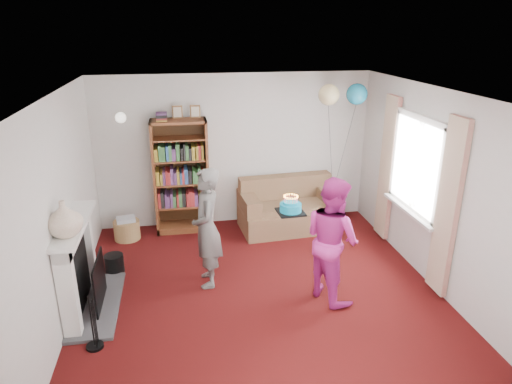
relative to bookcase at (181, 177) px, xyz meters
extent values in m
plane|color=black|center=(0.90, -2.30, -0.90)|extent=(5.00, 5.00, 0.00)
cube|color=silver|center=(0.90, 0.21, 0.35)|extent=(4.50, 0.02, 2.50)
cube|color=silver|center=(-1.36, -2.30, 0.35)|extent=(0.02, 5.00, 2.50)
cube|color=silver|center=(3.16, -2.30, 0.35)|extent=(0.02, 5.00, 2.50)
cube|color=white|center=(0.90, -2.30, 1.60)|extent=(4.50, 5.00, 0.01)
cube|color=#3F3F42|center=(-1.10, -2.10, -0.88)|extent=(0.55, 1.40, 0.04)
cube|color=white|center=(-1.25, -2.65, -0.37)|extent=(0.18, 0.14, 1.06)
cube|color=white|center=(-1.25, -1.55, -0.37)|extent=(0.18, 0.14, 1.06)
cube|color=white|center=(-1.25, -2.10, 0.10)|extent=(0.18, 1.24, 0.16)
cube|color=white|center=(-1.22, -2.10, 0.20)|extent=(0.28, 1.35, 0.05)
cube|color=black|center=(-1.27, -2.10, -0.42)|extent=(0.10, 0.80, 0.86)
cube|color=black|center=(-1.03, -2.10, -0.57)|extent=(0.02, 0.70, 0.60)
cylinder|color=black|center=(-1.00, -2.88, -0.58)|extent=(0.18, 0.18, 0.64)
cylinder|color=black|center=(-0.97, -1.30, -0.77)|extent=(0.26, 0.26, 0.26)
cube|color=white|center=(3.11, -1.70, 1.17)|extent=(0.08, 1.30, 0.08)
cube|color=white|center=(3.11, -1.70, -0.08)|extent=(0.08, 1.30, 0.08)
cube|color=white|center=(3.14, -1.70, 0.55)|extent=(0.01, 1.15, 1.20)
cube|color=white|center=(3.08, -1.70, -0.11)|extent=(0.14, 1.32, 0.04)
cube|color=#C2B792|center=(3.10, -2.52, 0.25)|extent=(0.07, 0.38, 2.20)
cube|color=#C2B792|center=(3.10, -0.88, 0.25)|extent=(0.07, 0.38, 2.20)
cylinder|color=gold|center=(-0.85, 0.15, 1.00)|extent=(0.04, 0.12, 0.04)
sphere|color=white|center=(-0.85, 0.06, 0.98)|extent=(0.16, 0.16, 0.16)
cube|color=#472B14|center=(0.00, 0.16, 0.01)|extent=(0.87, 0.04, 1.84)
cube|color=brown|center=(-0.41, -0.03, 0.01)|extent=(0.04, 0.42, 1.84)
cube|color=brown|center=(0.42, -0.03, 0.01)|extent=(0.04, 0.42, 1.84)
cube|color=brown|center=(0.00, -0.03, 0.91)|extent=(0.87, 0.42, 0.04)
cube|color=brown|center=(0.00, -0.03, -0.85)|extent=(0.87, 0.42, 0.10)
cube|color=brown|center=(0.00, -0.03, -0.47)|extent=(0.79, 0.38, 0.03)
cube|color=brown|center=(0.00, -0.03, -0.08)|extent=(0.79, 0.38, 0.02)
cube|color=brown|center=(0.00, -0.03, 0.30)|extent=(0.79, 0.38, 0.02)
cube|color=brown|center=(0.00, -0.03, 0.64)|extent=(0.79, 0.38, 0.02)
cube|color=maroon|center=(-0.24, -0.05, 0.99)|extent=(0.16, 0.22, 0.12)
cube|color=brown|center=(0.00, 0.02, 1.04)|extent=(0.16, 0.02, 0.20)
cube|color=brown|center=(0.27, 0.02, 1.04)|extent=(0.16, 0.02, 0.20)
cube|color=brown|center=(1.72, -0.30, -0.72)|extent=(1.58, 0.84, 0.37)
cube|color=brown|center=(1.72, 0.00, -0.39)|extent=(1.58, 0.24, 0.65)
cube|color=brown|center=(1.05, -0.30, -0.53)|extent=(0.24, 0.79, 0.51)
cube|color=brown|center=(2.39, -0.30, -0.53)|extent=(0.24, 0.79, 0.51)
cube|color=brown|center=(1.37, -0.38, -0.50)|extent=(0.67, 0.54, 0.12)
cube|color=brown|center=(2.08, -0.38, -0.50)|extent=(0.67, 0.54, 0.12)
cylinder|color=#997147|center=(-0.90, -0.25, -0.75)|extent=(0.40, 0.40, 0.30)
cube|color=beige|center=(-0.90, -0.25, -0.57)|extent=(0.28, 0.22, 0.06)
imported|color=black|center=(0.28, -1.78, -0.12)|extent=(0.38, 0.58, 1.57)
imported|color=#B82481|center=(1.75, -2.34, -0.12)|extent=(0.83, 0.92, 1.56)
cube|color=black|center=(1.30, -2.03, 0.13)|extent=(0.32, 0.32, 0.02)
cylinder|color=#0E86A9|center=(1.30, -2.03, 0.19)|extent=(0.27, 0.27, 0.10)
cylinder|color=#0E86A9|center=(1.30, -2.03, 0.25)|extent=(0.20, 0.20, 0.04)
cylinder|color=pink|center=(1.39, -2.03, 0.29)|extent=(0.01, 0.01, 0.09)
sphere|color=orange|center=(1.39, -2.03, 0.34)|extent=(0.02, 0.02, 0.02)
cylinder|color=pink|center=(1.38, -2.00, 0.29)|extent=(0.01, 0.01, 0.09)
sphere|color=orange|center=(1.38, -2.00, 0.34)|extent=(0.02, 0.02, 0.02)
cylinder|color=pink|center=(1.36, -1.97, 0.29)|extent=(0.01, 0.01, 0.09)
sphere|color=orange|center=(1.36, -1.97, 0.34)|extent=(0.02, 0.02, 0.02)
cylinder|color=pink|center=(1.34, -1.95, 0.29)|extent=(0.01, 0.01, 0.09)
sphere|color=orange|center=(1.34, -1.95, 0.34)|extent=(0.02, 0.02, 0.02)
cylinder|color=pink|center=(1.30, -1.95, 0.29)|extent=(0.01, 0.01, 0.09)
sphere|color=orange|center=(1.30, -1.95, 0.34)|extent=(0.02, 0.02, 0.02)
cylinder|color=pink|center=(1.27, -1.95, 0.29)|extent=(0.01, 0.01, 0.09)
sphere|color=orange|center=(1.27, -1.95, 0.34)|extent=(0.02, 0.02, 0.02)
cylinder|color=pink|center=(1.25, -1.97, 0.29)|extent=(0.01, 0.01, 0.09)
sphere|color=orange|center=(1.25, -1.97, 0.34)|extent=(0.02, 0.02, 0.02)
cylinder|color=pink|center=(1.23, -2.00, 0.29)|extent=(0.01, 0.01, 0.09)
sphere|color=orange|center=(1.23, -2.00, 0.34)|extent=(0.02, 0.02, 0.02)
cylinder|color=pink|center=(1.22, -2.03, 0.29)|extent=(0.01, 0.01, 0.09)
sphere|color=orange|center=(1.22, -2.03, 0.34)|extent=(0.02, 0.02, 0.02)
cylinder|color=pink|center=(1.23, -2.06, 0.29)|extent=(0.01, 0.01, 0.09)
sphere|color=orange|center=(1.23, -2.06, 0.34)|extent=(0.02, 0.02, 0.02)
cylinder|color=pink|center=(1.25, -2.08, 0.29)|extent=(0.01, 0.01, 0.09)
sphere|color=orange|center=(1.25, -2.08, 0.34)|extent=(0.02, 0.02, 0.02)
cylinder|color=pink|center=(1.27, -2.10, 0.29)|extent=(0.01, 0.01, 0.09)
sphere|color=orange|center=(1.27, -2.10, 0.34)|extent=(0.02, 0.02, 0.02)
cylinder|color=pink|center=(1.30, -2.11, 0.29)|extent=(0.01, 0.01, 0.09)
sphere|color=orange|center=(1.30, -2.11, 0.34)|extent=(0.02, 0.02, 0.02)
cylinder|color=pink|center=(1.34, -2.10, 0.29)|extent=(0.01, 0.01, 0.09)
sphere|color=orange|center=(1.34, -2.10, 0.34)|extent=(0.02, 0.02, 0.02)
cylinder|color=pink|center=(1.36, -2.08, 0.29)|extent=(0.01, 0.01, 0.09)
sphere|color=orange|center=(1.36, -2.08, 0.34)|extent=(0.02, 0.02, 0.02)
cylinder|color=pink|center=(1.38, -2.06, 0.29)|extent=(0.01, 0.01, 0.09)
sphere|color=orange|center=(1.38, -2.06, 0.34)|extent=(0.02, 0.02, 0.02)
sphere|color=#3F3F3F|center=(2.39, -0.50, -0.25)|extent=(0.02, 0.02, 0.02)
sphere|color=#176F8E|center=(2.69, -0.46, 1.32)|extent=(0.32, 0.32, 0.32)
sphere|color=#D2BE80|center=(2.25, -0.46, 1.32)|extent=(0.32, 0.32, 0.32)
imported|color=beige|center=(-1.22, -2.45, 0.41)|extent=(0.43, 0.43, 0.38)
camera|label=1|loc=(0.00, -7.07, 2.30)|focal=32.00mm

